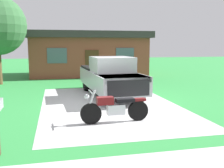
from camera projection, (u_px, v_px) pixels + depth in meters
ground_plane at (109, 104)px, 10.89m from camera, size 80.00×80.00×0.00m
driveway_pad at (109, 104)px, 10.89m from camera, size 5.45×8.71×0.01m
motorcycle at (115, 108)px, 8.25m from camera, size 2.21×0.70×1.09m
pickup_truck at (109, 76)px, 12.69m from camera, size 2.34×5.73×1.90m
neighbor_house at (88, 53)px, 21.65m from camera, size 9.60×5.60×3.50m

